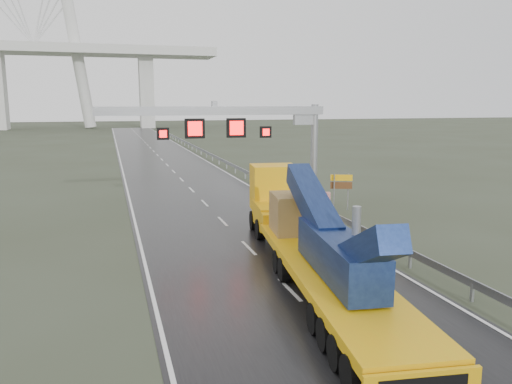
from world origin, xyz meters
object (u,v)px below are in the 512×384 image
object	(u,v)px
exit_sign_pair	(341,185)
heavy_haul_truck	(303,227)
sign_gantry	(246,129)
striped_barrier	(325,200)

from	to	relation	value
exit_sign_pair	heavy_haul_truck	bearing A→B (deg)	-103.73
sign_gantry	striped_barrier	size ratio (longest dim) A/B	13.24
sign_gantry	heavy_haul_truck	bearing A→B (deg)	-92.38
sign_gantry	striped_barrier	xyz separation A→B (m)	(5.72, 0.02, -5.05)
sign_gantry	exit_sign_pair	size ratio (longest dim) A/B	5.88
heavy_haul_truck	striped_barrier	size ratio (longest dim) A/B	17.33
heavy_haul_truck	exit_sign_pair	distance (m)	12.33
sign_gantry	striped_barrier	bearing A→B (deg)	0.22
sign_gantry	heavy_haul_truck	size ratio (longest dim) A/B	0.76
heavy_haul_truck	striped_barrier	xyz separation A→B (m)	(6.19, 11.23, -1.20)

